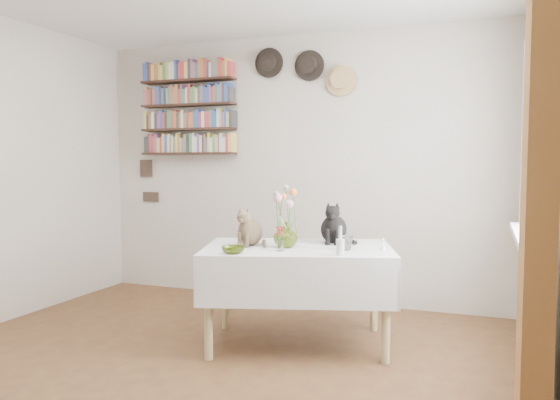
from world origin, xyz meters
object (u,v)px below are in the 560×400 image
at_px(flower_vase, 286,235).
at_px(bookshelf_unit, 188,109).
at_px(tabby_cat, 250,226).
at_px(black_cat, 334,222).
at_px(dining_table, 298,271).

bearing_deg(flower_vase, bookshelf_unit, 140.87).
xyz_separation_m(tabby_cat, black_cat, (0.54, 0.34, 0.02)).
xyz_separation_m(black_cat, flower_vase, (-0.26, -0.34, -0.07)).
bearing_deg(black_cat, dining_table, -133.34).
bearing_deg(dining_table, tabby_cat, -171.62).
relative_size(dining_table, black_cat, 4.81).
bearing_deg(tabby_cat, bookshelf_unit, 137.53).
bearing_deg(black_cat, bookshelf_unit, 143.76).
relative_size(black_cat, flower_vase, 1.75).
height_order(tabby_cat, black_cat, black_cat).
xyz_separation_m(dining_table, tabby_cat, (-0.35, -0.05, 0.32)).
distance_m(dining_table, black_cat, 0.48).
xyz_separation_m(dining_table, bookshelf_unit, (-1.55, 1.14, 1.31)).
relative_size(tabby_cat, black_cat, 0.90).
xyz_separation_m(tabby_cat, bookshelf_unit, (-1.20, 1.19, 0.99)).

